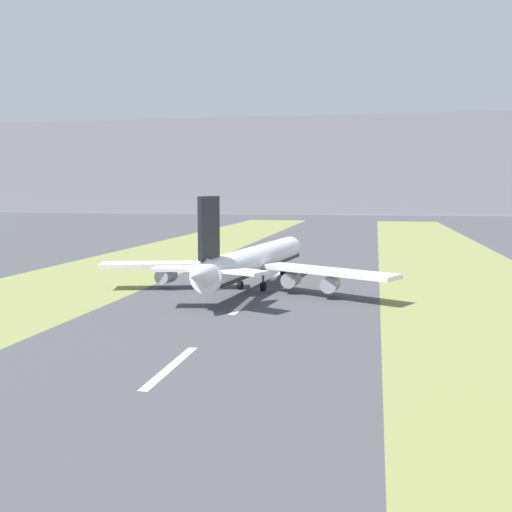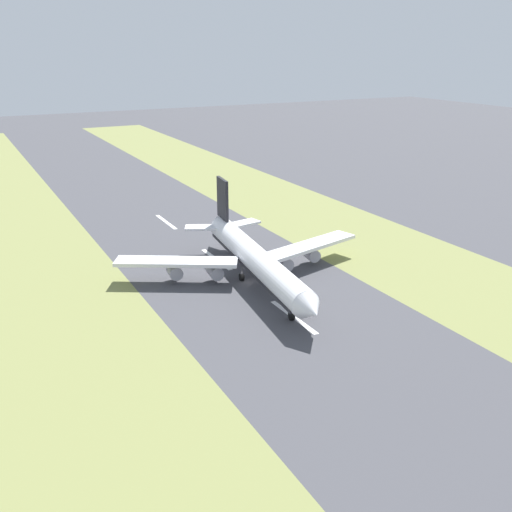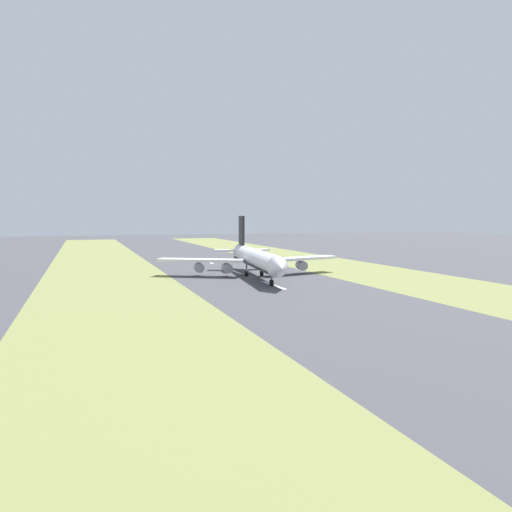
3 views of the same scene
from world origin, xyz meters
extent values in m
plane|color=#424247|center=(0.00, 0.00, 0.00)|extent=(800.00, 800.00, 0.00)
cube|color=olive|center=(-45.00, 0.00, 0.00)|extent=(40.00, 600.00, 0.01)
cube|color=olive|center=(45.00, 0.00, 0.00)|extent=(40.00, 600.00, 0.01)
cube|color=silver|center=(0.00, -58.17, 0.01)|extent=(1.20, 18.00, 0.01)
cube|color=silver|center=(0.00, -18.17, 0.01)|extent=(1.20, 18.00, 0.01)
cube|color=silver|center=(0.00, 21.83, 0.01)|extent=(1.20, 18.00, 0.01)
cylinder|color=white|center=(-1.52, 1.83, 6.20)|extent=(12.90, 56.31, 6.00)
cone|color=white|center=(2.26, 32.09, 6.20)|extent=(6.46, 5.69, 5.88)
cone|color=white|center=(-5.37, -28.93, 7.00)|extent=(5.81, 6.59, 5.10)
cube|color=black|center=(-1.52, 1.83, 4.55)|extent=(12.33, 54.05, 0.70)
cube|color=white|center=(-19.78, -3.17, 5.30)|extent=(29.57, 13.24, 0.90)
cube|color=white|center=(14.95, -7.51, 5.30)|extent=(28.25, 19.36, 0.90)
cylinder|color=#93939E|center=(-10.95, -1.03, 2.85)|extent=(3.77, 5.16, 3.20)
cylinder|color=#93939E|center=(-20.31, -3.38, 2.85)|extent=(3.77, 5.16, 3.20)
cylinder|color=#93939E|center=(6.91, -3.26, 2.85)|extent=(3.77, 5.16, 3.20)
cylinder|color=#93939E|center=(15.41, -7.85, 2.85)|extent=(3.77, 5.16, 3.20)
cube|color=black|center=(-4.75, -23.97, 14.70)|extent=(1.79, 8.04, 11.00)
cube|color=white|center=(-10.21, -23.29, 7.20)|extent=(10.65, 6.21, 0.60)
cube|color=white|center=(0.71, -24.66, 7.20)|extent=(10.92, 8.23, 0.60)
cylinder|color=#59595E|center=(1.12, 22.94, 2.50)|extent=(0.50, 0.50, 3.20)
cylinder|color=black|center=(1.12, 22.94, 0.90)|extent=(1.12, 1.90, 1.80)
cylinder|color=#59595E|center=(-4.47, -0.83, 2.50)|extent=(0.50, 0.50, 3.20)
cylinder|color=black|center=(-4.47, -0.83, 0.90)|extent=(1.12, 1.90, 1.80)
cylinder|color=#59595E|center=(0.69, -1.47, 2.50)|extent=(0.50, 0.50, 3.20)
cylinder|color=black|center=(0.69, -1.47, 0.90)|extent=(1.12, 1.90, 1.80)
camera|label=1|loc=(23.89, -125.01, 21.14)|focal=42.00mm
camera|label=2|loc=(59.45, 119.48, 54.06)|focal=42.00mm
camera|label=3|loc=(52.25, 155.71, 19.81)|focal=35.00mm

